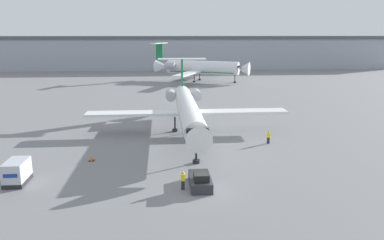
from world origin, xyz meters
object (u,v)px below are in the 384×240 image
at_px(luggage_cart, 17,172).
at_px(pushback_tug, 200,180).
at_px(worker_by_wing, 268,137).
at_px(worker_near_tug, 183,180).
at_px(airplane_parked_far_left, 200,67).
at_px(traffic_cone_left, 91,158).
at_px(airplane_main, 188,108).

bearing_deg(luggage_cart, pushback_tug, -7.26).
bearing_deg(worker_by_wing, worker_near_tug, -130.77).
bearing_deg(airplane_parked_far_left, traffic_cone_left, -105.50).
relative_size(pushback_tug, airplane_parked_far_left, 0.13).
distance_m(pushback_tug, airplane_parked_far_left, 79.00).
bearing_deg(worker_near_tug, traffic_cone_left, 138.14).
bearing_deg(airplane_main, airplane_parked_far_left, 82.53).
bearing_deg(airplane_main, worker_near_tug, -95.25).
bearing_deg(luggage_cart, worker_by_wing, 21.73).
xyz_separation_m(luggage_cart, worker_near_tug, (15.83, -2.84, -0.19)).
relative_size(luggage_cart, worker_near_tug, 1.76).
relative_size(airplane_main, pushback_tug, 7.44).
height_order(pushback_tug, worker_by_wing, worker_by_wing).
height_order(worker_near_tug, traffic_cone_left, worker_near_tug).
relative_size(pushback_tug, traffic_cone_left, 5.63).
bearing_deg(worker_by_wing, traffic_cone_left, -166.98).
relative_size(worker_by_wing, airplane_parked_far_left, 0.05).
bearing_deg(traffic_cone_left, worker_by_wing, 13.02).
xyz_separation_m(airplane_main, pushback_tug, (-0.20, -19.66, -3.00)).
height_order(airplane_main, worker_near_tug, airplane_main).
distance_m(worker_near_tug, traffic_cone_left, 13.30).
distance_m(pushback_tug, luggage_cart, 17.64).
height_order(pushback_tug, worker_near_tug, worker_near_tug).
relative_size(airplane_main, traffic_cone_left, 41.90).
relative_size(luggage_cart, airplane_parked_far_left, 0.10).
bearing_deg(airplane_main, luggage_cart, -135.42).
distance_m(airplane_main, traffic_cone_left, 16.69).
bearing_deg(traffic_cone_left, worker_near_tug, -41.86).
xyz_separation_m(pushback_tug, worker_by_wing, (10.35, 13.33, 0.29)).
relative_size(worker_near_tug, traffic_cone_left, 2.39).
bearing_deg(worker_near_tug, airplane_main, 84.75).
bearing_deg(worker_by_wing, airplane_main, 148.05).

